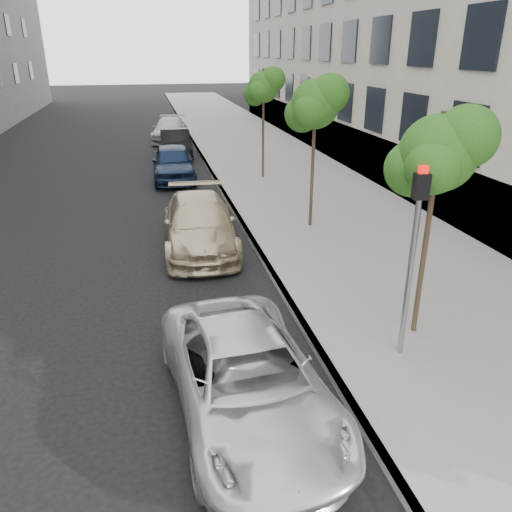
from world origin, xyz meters
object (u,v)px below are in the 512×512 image
object	(u,v)px
sedan_blue	(173,163)
sedan_black	(176,144)
suv	(199,224)
tree_mid	(316,104)
tree_near	(439,153)
tree_far	(264,87)
minivan	(247,379)
sedan_rear	(170,130)
signal_pole	(414,243)

from	to	relation	value
sedan_blue	sedan_black	xyz separation A→B (m)	(0.44, 4.87, -0.04)
suv	sedan_black	xyz separation A→B (m)	(0.25, 13.07, -0.00)
tree_mid	sedan_blue	distance (m)	8.87
tree_mid	sedan_black	xyz separation A→B (m)	(-3.33, 12.30, -3.10)
tree_mid	sedan_blue	bearing A→B (deg)	116.86
sedan_blue	tree_near	bearing A→B (deg)	-73.47
tree_mid	tree_far	bearing A→B (deg)	90.00
minivan	sedan_rear	bearing A→B (deg)	85.02
tree_mid	sedan_rear	bearing A→B (deg)	100.85
tree_near	minivan	world-z (taller)	tree_near
sedan_rear	tree_near	bearing A→B (deg)	-73.29
signal_pole	tree_far	bearing A→B (deg)	96.18
signal_pole	sedan_blue	bearing A→B (deg)	110.97
tree_near	sedan_rear	size ratio (longest dim) A/B	0.92
minivan	sedan_black	world-z (taller)	sedan_black
suv	signal_pole	bearing A→B (deg)	-62.31
tree_near	sedan_rear	distance (m)	24.27
tree_near	tree_mid	size ratio (longest dim) A/B	0.95
tree_near	signal_pole	bearing A→B (deg)	-135.50
sedan_blue	sedan_black	size ratio (longest dim) A/B	1.02
tree_near	signal_pole	world-z (taller)	tree_near
tree_far	sedan_rear	distance (m)	11.79
tree_mid	tree_far	size ratio (longest dim) A/B	1.00
minivan	sedan_black	distance (m)	20.31
tree_mid	minivan	xyz separation A→B (m)	(-3.67, -8.01, -3.15)
tree_near	suv	xyz separation A→B (m)	(-3.57, 5.73, -2.91)
tree_near	sedan_blue	xyz separation A→B (m)	(-3.76, 13.93, -2.88)
tree_far	signal_pole	world-z (taller)	tree_far
sedan_rear	minivan	bearing A→B (deg)	-82.01
suv	minivan	bearing A→B (deg)	-87.73
minivan	sedan_rear	distance (m)	25.38
sedan_rear	signal_pole	bearing A→B (deg)	-75.00
tree_far	suv	bearing A→B (deg)	-116.17
tree_far	sedan_rear	world-z (taller)	tree_far
tree_near	sedan_black	size ratio (longest dim) A/B	1.02
tree_far	sedan_blue	xyz separation A→B (m)	(-3.76, 0.93, -3.10)
signal_pole	sedan_rear	bearing A→B (deg)	105.15
tree_mid	suv	distance (m)	4.79
tree_mid	minivan	bearing A→B (deg)	-114.65
tree_near	tree_far	world-z (taller)	tree_far
sedan_blue	sedan_black	world-z (taller)	sedan_blue
sedan_black	sedan_rear	bearing A→B (deg)	90.55
tree_near	tree_mid	world-z (taller)	tree_mid
tree_mid	sedan_black	bearing A→B (deg)	105.13
tree_near	signal_pole	xyz separation A→B (m)	(-0.65, -0.64, -1.35)
signal_pole	sedan_rear	distance (m)	24.70
tree_far	sedan_black	xyz separation A→B (m)	(-3.33, 5.80, -3.14)
sedan_black	sedan_rear	distance (m)	5.06
tree_mid	minivan	size ratio (longest dim) A/B	0.97
minivan	tree_near	bearing A→B (deg)	18.10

